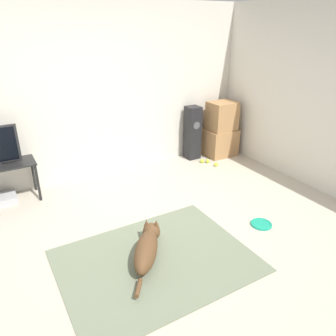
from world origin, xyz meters
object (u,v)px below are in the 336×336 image
(dog, at_px, (147,247))
(game_console, at_px, (2,199))
(tennis_ball_by_boxes, at_px, (216,165))
(cardboard_box_upper, at_px, (222,116))
(frisbee, at_px, (261,224))
(tennis_ball_loose_on_carpet, at_px, (202,161))
(cardboard_box_lower, at_px, (220,142))
(tennis_ball_near_speaker, at_px, (208,161))
(floor_speaker, at_px, (193,133))

(dog, distance_m, game_console, 2.34)
(tennis_ball_by_boxes, distance_m, game_console, 3.29)
(cardboard_box_upper, bearing_deg, frisbee, -115.86)
(dog, distance_m, tennis_ball_loose_on_carpet, 2.64)
(dog, height_order, game_console, dog)
(tennis_ball_loose_on_carpet, bearing_deg, dog, -137.99)
(tennis_ball_by_boxes, bearing_deg, cardboard_box_lower, 46.42)
(tennis_ball_near_speaker, bearing_deg, cardboard_box_upper, 25.32)
(game_console, bearing_deg, floor_speaker, 0.76)
(cardboard_box_lower, height_order, tennis_ball_loose_on_carpet, cardboard_box_lower)
(game_console, bearing_deg, dog, -59.76)
(dog, distance_m, tennis_ball_near_speaker, 2.67)
(frisbee, bearing_deg, game_console, 140.56)
(dog, distance_m, frisbee, 1.48)
(game_console, bearing_deg, tennis_ball_by_boxes, -8.65)
(floor_speaker, distance_m, tennis_ball_by_boxes, 0.70)
(tennis_ball_by_boxes, height_order, game_console, game_console)
(cardboard_box_upper, xyz_separation_m, floor_speaker, (-0.52, 0.14, -0.26))
(tennis_ball_near_speaker, bearing_deg, floor_speaker, 106.41)
(cardboard_box_upper, distance_m, tennis_ball_by_boxes, 0.89)
(dog, xyz_separation_m, floor_speaker, (1.94, 2.06, 0.33))
(floor_speaker, bearing_deg, dog, -133.34)
(dog, distance_m, cardboard_box_upper, 3.18)
(frisbee, height_order, cardboard_box_lower, cardboard_box_lower)
(tennis_ball_by_boxes, relative_size, tennis_ball_loose_on_carpet, 1.00)
(cardboard_box_lower, relative_size, floor_speaker, 0.59)
(tennis_ball_loose_on_carpet, bearing_deg, cardboard_box_lower, 18.08)
(tennis_ball_near_speaker, xyz_separation_m, tennis_ball_loose_on_carpet, (-0.08, 0.05, 0.00))
(cardboard_box_lower, relative_size, tennis_ball_loose_on_carpet, 8.26)
(frisbee, bearing_deg, tennis_ball_loose_on_carpet, 75.41)
(tennis_ball_by_boxes, height_order, tennis_ball_loose_on_carpet, same)
(floor_speaker, height_order, tennis_ball_near_speaker, floor_speaker)
(cardboard_box_upper, relative_size, game_console, 1.39)
(tennis_ball_loose_on_carpet, bearing_deg, cardboard_box_upper, 16.73)
(tennis_ball_near_speaker, distance_m, game_console, 3.24)
(floor_speaker, bearing_deg, tennis_ball_by_boxes, -76.15)
(cardboard_box_lower, relative_size, tennis_ball_by_boxes, 8.26)
(frisbee, distance_m, tennis_ball_near_speaker, 1.96)
(game_console, bearing_deg, cardboard_box_lower, -1.39)
(tennis_ball_near_speaker, bearing_deg, cardboard_box_lower, 26.78)
(cardboard_box_upper, bearing_deg, game_console, 178.41)
(floor_speaker, bearing_deg, cardboard_box_lower, -14.03)
(cardboard_box_upper, bearing_deg, cardboard_box_lower, 95.72)
(cardboard_box_upper, relative_size, tennis_ball_near_speaker, 7.57)
(dog, distance_m, cardboard_box_lower, 3.13)
(floor_speaker, relative_size, tennis_ball_near_speaker, 14.11)
(tennis_ball_by_boxes, relative_size, game_console, 0.18)
(dog, height_order, cardboard_box_upper, cardboard_box_upper)
(cardboard_box_lower, relative_size, tennis_ball_near_speaker, 8.26)
(dog, relative_size, tennis_ball_near_speaker, 12.73)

